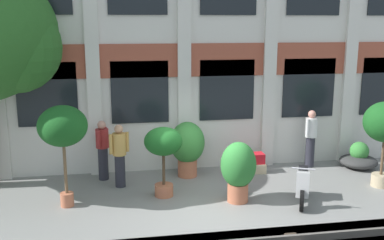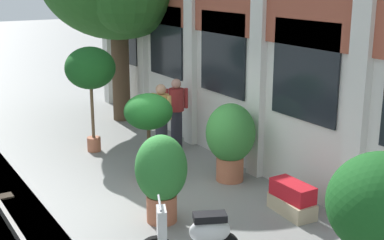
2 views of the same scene
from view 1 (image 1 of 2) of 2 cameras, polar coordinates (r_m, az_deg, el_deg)
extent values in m
plane|color=gray|center=(10.58, 1.17, -10.55)|extent=(80.00, 80.00, 0.00)
cube|color=silver|center=(12.56, -1.24, 12.69)|extent=(14.61, 0.50, 8.39)
cube|color=#9E4C38|center=(12.33, -1.03, 7.61)|extent=(14.61, 0.06, 0.90)
cube|color=silver|center=(12.13, -12.75, 12.41)|extent=(0.36, 0.16, 8.39)
cube|color=silver|center=(12.25, -1.02, 12.70)|extent=(0.36, 0.16, 8.39)
cube|color=silver|center=(12.85, 10.05, 12.50)|extent=(0.36, 0.16, 8.39)
cube|color=silver|center=(13.85, 19.80, 11.95)|extent=(0.36, 0.16, 8.39)
cube|color=black|center=(12.42, -17.94, 3.09)|extent=(1.56, 0.04, 1.70)
cube|color=black|center=(12.30, -6.63, 3.53)|extent=(1.56, 0.04, 1.70)
cube|color=black|center=(12.66, 4.46, 3.82)|extent=(1.56, 0.04, 1.70)
cube|color=black|center=(13.46, 14.60, 3.96)|extent=(1.56, 0.04, 1.70)
sphere|color=#286023|center=(11.67, -21.60, 8.63)|extent=(2.23, 2.23, 2.23)
cylinder|color=#B76647|center=(10.68, 5.83, -9.12)|extent=(0.49, 0.49, 0.44)
ellipsoid|color=#2D7A33|center=(10.45, 5.91, -5.67)|extent=(0.83, 0.83, 1.07)
cylinder|color=#B76647|center=(12.29, -0.59, -6.07)|extent=(0.52, 0.52, 0.47)
ellipsoid|color=#388438|center=(12.09, -0.60, -2.86)|extent=(0.94, 0.94, 1.12)
cylinder|color=#B76647|center=(10.99, -3.58, -8.87)|extent=(0.45, 0.45, 0.29)
cylinder|color=#4C3826|center=(10.79, -3.62, -5.82)|extent=(0.07, 0.07, 0.94)
ellipsoid|color=#19561E|center=(10.61, -3.67, -2.71)|extent=(0.91, 0.91, 0.67)
cylinder|color=tan|center=(12.55, 22.81, -7.05)|extent=(0.47, 0.47, 0.31)
cylinder|color=brown|center=(12.34, 23.09, -3.80)|extent=(0.07, 0.07, 1.17)
ellipsoid|color=#333333|center=(13.87, 20.38, -4.94)|extent=(1.07, 1.07, 0.36)
sphere|color=#388438|center=(13.79, 20.48, -3.71)|extent=(0.54, 0.54, 0.54)
cube|color=tan|center=(12.71, 7.34, -6.04)|extent=(0.89, 0.47, 0.27)
cube|color=red|center=(12.63, 7.37, -4.86)|extent=(0.78, 0.36, 0.28)
cylinder|color=#B76647|center=(10.77, -15.57, -9.69)|extent=(0.30, 0.30, 0.32)
cylinder|color=brown|center=(10.49, -15.83, -5.38)|extent=(0.07, 0.07, 1.38)
ellipsoid|color=#19561E|center=(10.27, -16.12, -0.73)|extent=(1.09, 1.09, 0.92)
cylinder|color=black|center=(10.41, 13.77, -9.90)|extent=(0.28, 0.48, 0.48)
cylinder|color=black|center=(11.25, 13.84, -8.20)|extent=(0.28, 0.48, 0.48)
cube|color=silver|center=(10.82, 13.82, -8.80)|extent=(0.50, 0.72, 0.08)
ellipsoid|color=silver|center=(10.98, 13.90, -7.15)|extent=(0.46, 0.62, 0.36)
cube|color=black|center=(10.92, 13.96, -6.16)|extent=(0.38, 0.49, 0.10)
cube|color=silver|center=(10.36, 13.87, -7.99)|extent=(0.30, 0.22, 0.60)
cylinder|color=#B7B7BF|center=(10.22, 13.98, -6.03)|extent=(0.47, 0.23, 0.03)
cylinder|color=#282833|center=(13.45, 14.73, -3.92)|extent=(0.26, 0.26, 0.89)
cylinder|color=silver|center=(13.27, 14.90, -0.92)|extent=(0.34, 0.34, 0.56)
sphere|color=tan|center=(13.19, 15.00, 0.72)|extent=(0.22, 0.22, 0.22)
cylinder|color=silver|center=(13.08, 14.45, -0.97)|extent=(0.09, 0.09, 0.50)
cylinder|color=silver|center=(13.46, 15.35, -0.65)|extent=(0.09, 0.09, 0.50)
cylinder|color=#282833|center=(11.62, -9.12, -6.37)|extent=(0.26, 0.26, 0.84)
cylinder|color=tan|center=(11.41, -9.24, -3.04)|extent=(0.34, 0.34, 0.56)
sphere|color=tan|center=(11.32, -9.30, -1.14)|extent=(0.22, 0.22, 0.22)
cylinder|color=tan|center=(11.33, -10.27, -3.05)|extent=(0.09, 0.09, 0.50)
cylinder|color=tan|center=(11.49, -8.23, -2.76)|extent=(0.09, 0.09, 0.50)
cylinder|color=#282833|center=(12.21, -11.20, -5.44)|extent=(0.26, 0.26, 0.88)
cylinder|color=maroon|center=(12.02, -11.34, -2.30)|extent=(0.34, 0.34, 0.50)
sphere|color=tan|center=(11.93, -11.41, -0.62)|extent=(0.22, 0.22, 0.22)
cylinder|color=maroon|center=(11.81, -11.76, -2.44)|extent=(0.09, 0.09, 0.45)
cylinder|color=maroon|center=(12.21, -10.95, -1.93)|extent=(0.09, 0.09, 0.45)
camera|label=2|loc=(11.32, 49.42, 6.53)|focal=50.00mm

